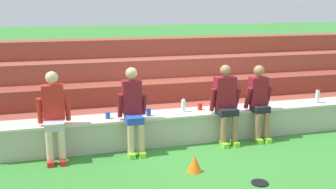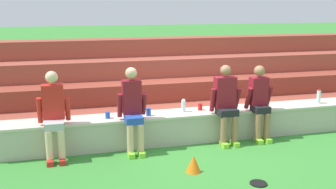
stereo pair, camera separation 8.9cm
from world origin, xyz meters
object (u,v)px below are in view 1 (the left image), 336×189
(plastic_cup_middle, at_px, (200,107))
(sports_cone, at_px, (195,164))
(person_far_left, at_px, (54,114))
(frisbee, at_px, (260,183))
(person_center, at_px, (226,102))
(water_bottle_center_gap, at_px, (183,106))
(plastic_cup_right_end, at_px, (108,115))
(person_right_of_center, at_px, (259,101))
(plastic_cup_left_end, at_px, (149,112))
(water_bottle_near_left, at_px, (317,96))
(person_left_of_center, at_px, (133,108))

(plastic_cup_middle, bearing_deg, sports_cone, -112.64)
(person_far_left, relative_size, frisbee, 5.91)
(person_center, relative_size, water_bottle_center_gap, 5.94)
(plastic_cup_middle, xyz_separation_m, plastic_cup_right_end, (-1.71, -0.10, -0.01))
(water_bottle_center_gap, relative_size, plastic_cup_right_end, 2.16)
(person_center, height_order, water_bottle_center_gap, person_center)
(person_center, relative_size, person_right_of_center, 1.03)
(plastic_cup_left_end, relative_size, frisbee, 0.54)
(water_bottle_center_gap, xyz_separation_m, water_bottle_near_left, (2.77, -0.07, 0.02))
(person_far_left, xyz_separation_m, plastic_cup_left_end, (1.59, 0.22, -0.15))
(plastic_cup_middle, bearing_deg, person_left_of_center, -164.88)
(person_far_left, height_order, person_right_of_center, person_far_left)
(person_center, distance_m, water_bottle_near_left, 2.09)
(plastic_cup_right_end, height_order, sports_cone, plastic_cup_right_end)
(plastic_cup_left_end, bearing_deg, person_right_of_center, -6.63)
(plastic_cup_right_end, relative_size, sports_cone, 0.42)
(person_center, relative_size, plastic_cup_middle, 11.65)
(plastic_cup_right_end, bearing_deg, frisbee, -46.08)
(person_right_of_center, xyz_separation_m, plastic_cup_left_end, (-2.02, 0.24, -0.13))
(person_left_of_center, bearing_deg, person_far_left, 179.04)
(person_center, bearing_deg, plastic_cup_left_end, 169.96)
(water_bottle_near_left, relative_size, plastic_cup_right_end, 2.49)
(person_left_of_center, relative_size, frisbee, 5.96)
(plastic_cup_left_end, height_order, plastic_cup_middle, plastic_cup_left_end)
(plastic_cup_middle, bearing_deg, frisbee, -85.60)
(plastic_cup_middle, bearing_deg, water_bottle_center_gap, -173.15)
(person_left_of_center, height_order, plastic_cup_right_end, person_left_of_center)
(person_far_left, relative_size, plastic_cup_left_end, 10.94)
(water_bottle_near_left, height_order, frisbee, water_bottle_near_left)
(person_left_of_center, bearing_deg, person_center, 0.10)
(person_left_of_center, xyz_separation_m, water_bottle_center_gap, (0.98, 0.32, -0.10))
(plastic_cup_left_end, height_order, plastic_cup_right_end, plastic_cup_left_end)
(water_bottle_center_gap, distance_m, plastic_cup_middle, 0.34)
(frisbee, bearing_deg, water_bottle_near_left, 40.35)
(person_right_of_center, bearing_deg, plastic_cup_middle, 161.26)
(person_right_of_center, distance_m, water_bottle_center_gap, 1.39)
(person_left_of_center, distance_m, water_bottle_center_gap, 1.04)
(water_bottle_near_left, height_order, plastic_cup_middle, water_bottle_near_left)
(person_center, bearing_deg, water_bottle_near_left, 6.67)
(person_left_of_center, xyz_separation_m, sports_cone, (0.72, -1.07, -0.63))
(person_right_of_center, xyz_separation_m, frisbee, (-0.87, -1.70, -0.72))
(person_far_left, relative_size, plastic_cup_right_end, 12.91)
(person_center, xyz_separation_m, plastic_cup_right_end, (-2.07, 0.25, -0.16))
(person_far_left, bearing_deg, water_bottle_center_gap, 7.45)
(person_left_of_center, bearing_deg, sports_cone, -55.95)
(person_far_left, xyz_separation_m, water_bottle_center_gap, (2.25, 0.29, -0.10))
(water_bottle_near_left, bearing_deg, person_far_left, -177.44)
(frisbee, relative_size, sports_cone, 0.92)
(person_far_left, distance_m, plastic_cup_middle, 2.61)
(person_far_left, xyz_separation_m, water_bottle_near_left, (5.02, 0.22, -0.09))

